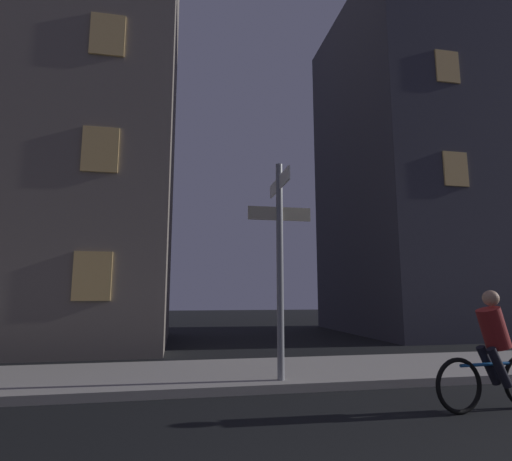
% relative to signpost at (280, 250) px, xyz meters
% --- Properties ---
extents(sidewalk_kerb, '(40.00, 2.73, 0.14)m').
position_rel_signpost_xyz_m(sidewalk_kerb, '(-0.45, 1.03, -2.26)').
color(sidewalk_kerb, '#9E9991').
rests_on(sidewalk_kerb, ground_plane).
extents(signpost, '(1.14, 1.36, 3.74)m').
position_rel_signpost_xyz_m(signpost, '(0.00, 0.00, 0.00)').
color(signpost, gray).
rests_on(signpost, sidewalk_kerb).
extents(cyclist, '(1.82, 0.36, 1.61)m').
position_rel_signpost_xyz_m(cyclist, '(2.55, -1.81, -1.58)').
color(cyclist, black).
rests_on(cyclist, ground_plane).
extents(building_left_block, '(10.53, 6.58, 19.19)m').
position_rel_signpost_xyz_m(building_left_block, '(-7.30, 6.94, 7.26)').
color(building_left_block, slate).
rests_on(building_left_block, ground_plane).
extents(building_right_block, '(13.37, 7.85, 14.24)m').
position_rel_signpost_xyz_m(building_right_block, '(11.83, 8.70, 4.79)').
color(building_right_block, '#383842').
rests_on(building_right_block, ground_plane).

